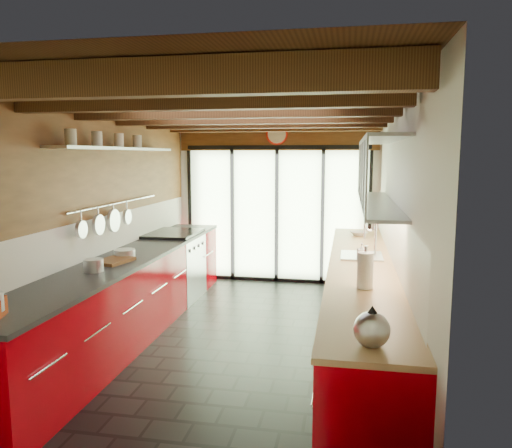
# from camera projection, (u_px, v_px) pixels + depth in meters

# --- Properties ---
(ground) EXTENTS (5.50, 5.50, 0.00)m
(ground) POSITION_uv_depth(u_px,v_px,m) (241.00, 341.00, 5.47)
(ground) COLOR black
(ground) RESTS_ON ground
(room_shell) EXTENTS (5.50, 5.50, 5.50)m
(room_shell) POSITION_uv_depth(u_px,v_px,m) (241.00, 191.00, 5.24)
(room_shell) COLOR silver
(room_shell) RESTS_ON ground
(ceiling_beams) EXTENTS (3.14, 5.06, 4.90)m
(ceiling_beams) POSITION_uv_depth(u_px,v_px,m) (248.00, 115.00, 5.50)
(ceiling_beams) COLOR #593316
(ceiling_beams) RESTS_ON ground
(glass_door) EXTENTS (2.95, 0.10, 2.90)m
(glass_door) POSITION_uv_depth(u_px,v_px,m) (277.00, 179.00, 7.86)
(glass_door) COLOR #C6EAAD
(glass_door) RESTS_ON ground
(left_counter) EXTENTS (0.68, 5.00, 0.92)m
(left_counter) POSITION_uv_depth(u_px,v_px,m) (131.00, 295.00, 5.64)
(left_counter) COLOR #AE0009
(left_counter) RESTS_ON ground
(range_stove) EXTENTS (0.66, 0.90, 0.97)m
(range_stove) POSITION_uv_depth(u_px,v_px,m) (175.00, 266.00, 7.05)
(range_stove) COLOR silver
(range_stove) RESTS_ON ground
(right_counter) EXTENTS (0.68, 5.00, 0.92)m
(right_counter) POSITION_uv_depth(u_px,v_px,m) (361.00, 307.00, 5.18)
(right_counter) COLOR #AE0009
(right_counter) RESTS_ON ground
(sink_assembly) EXTENTS (0.45, 0.52, 0.43)m
(sink_assembly) POSITION_uv_depth(u_px,v_px,m) (363.00, 253.00, 5.49)
(sink_assembly) COLOR silver
(sink_assembly) RESTS_ON right_counter
(upper_cabinets_right) EXTENTS (0.34, 3.00, 3.00)m
(upper_cabinets_right) POSITION_uv_depth(u_px,v_px,m) (379.00, 172.00, 5.25)
(upper_cabinets_right) COLOR silver
(upper_cabinets_right) RESTS_ON ground
(left_wall_fixtures) EXTENTS (0.28, 2.60, 0.96)m
(left_wall_fixtures) POSITION_uv_depth(u_px,v_px,m) (116.00, 168.00, 5.61)
(left_wall_fixtures) COLOR silver
(left_wall_fixtures) RESTS_ON ground
(pot_large) EXTENTS (0.25, 0.25, 0.12)m
(pot_large) POSITION_uv_depth(u_px,v_px,m) (93.00, 265.00, 4.77)
(pot_large) COLOR silver
(pot_large) RESTS_ON left_counter
(pot_small) EXTENTS (0.23, 0.23, 0.09)m
(pot_small) POSITION_uv_depth(u_px,v_px,m) (125.00, 253.00, 5.44)
(pot_small) COLOR silver
(pot_small) RESTS_ON left_counter
(cutting_board) EXTENTS (0.36, 0.45, 0.03)m
(cutting_board) POSITION_uv_depth(u_px,v_px,m) (114.00, 261.00, 5.18)
(cutting_board) COLOR brown
(cutting_board) RESTS_ON left_counter
(kettle) EXTENTS (0.25, 0.28, 0.25)m
(kettle) POSITION_uv_depth(u_px,v_px,m) (372.00, 327.00, 2.91)
(kettle) COLOR silver
(kettle) RESTS_ON right_counter
(paper_towel) EXTENTS (0.17, 0.17, 0.36)m
(paper_towel) POSITION_uv_depth(u_px,v_px,m) (365.00, 271.00, 4.14)
(paper_towel) COLOR white
(paper_towel) RESTS_ON right_counter
(soap_bottle) EXTENTS (0.10, 0.10, 0.19)m
(soap_bottle) POSITION_uv_depth(u_px,v_px,m) (362.00, 252.00, 5.25)
(soap_bottle) COLOR silver
(soap_bottle) RESTS_ON right_counter
(bowl) EXTENTS (0.29, 0.29, 0.05)m
(bowl) POSITION_uv_depth(u_px,v_px,m) (359.00, 234.00, 6.92)
(bowl) COLOR silver
(bowl) RESTS_ON right_counter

